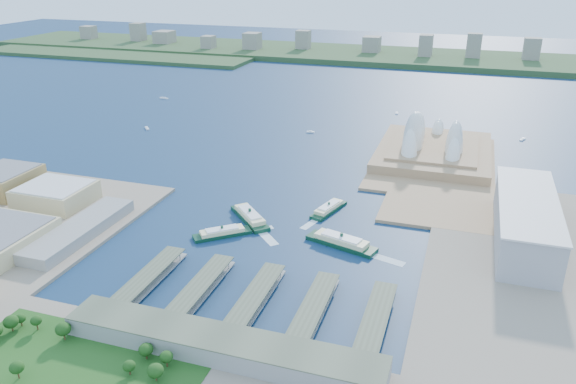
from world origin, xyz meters
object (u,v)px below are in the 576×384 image
(toaster_building, at_px, (525,221))
(ferry_d, at_px, (341,239))
(ferry_a, at_px, (250,214))
(ferry_b, at_px, (329,207))
(ferry_c, at_px, (222,231))
(opera_house, at_px, (436,132))

(toaster_building, xyz_separation_m, ferry_d, (-144.14, -52.86, -14.69))
(ferry_a, relative_size, ferry_d, 0.97)
(ferry_b, bearing_deg, ferry_c, -117.77)
(opera_house, distance_m, ferry_b, 207.91)
(ferry_a, bearing_deg, ferry_c, -150.48)
(opera_house, bearing_deg, ferry_a, -122.26)
(toaster_building, height_order, ferry_d, toaster_building)
(opera_house, distance_m, ferry_c, 311.21)
(ferry_c, distance_m, ferry_d, 103.29)
(toaster_building, height_order, ferry_c, toaster_building)
(ferry_b, bearing_deg, opera_house, 82.89)
(ferry_a, xyz_separation_m, ferry_c, (-10.89, -37.25, -0.85))
(ferry_a, bearing_deg, ferry_d, -57.97)
(opera_house, relative_size, ferry_d, 2.93)
(ferry_c, bearing_deg, ferry_d, -121.57)
(ferry_c, height_order, ferry_d, ferry_d)
(toaster_building, relative_size, ferry_c, 3.07)
(ferry_c, bearing_deg, opera_house, -70.12)
(opera_house, distance_m, ferry_a, 273.79)
(opera_house, height_order, ferry_a, opera_house)
(toaster_building, distance_m, ferry_d, 154.22)
(opera_house, xyz_separation_m, ferry_d, (-54.14, -252.86, -26.19))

